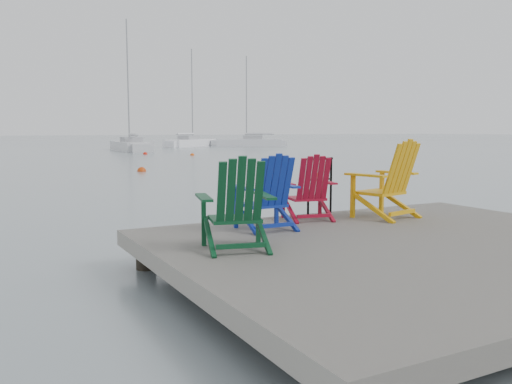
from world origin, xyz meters
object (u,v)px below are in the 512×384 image
handrail (320,180)px  buoy_c (145,154)px  chair_yellow (388,180)px  sailboat_mid (191,143)px  sailboat_near (131,147)px  sailboat_far (250,143)px  buoy_a (317,177)px  chair_blue (268,193)px  buoy_d (192,155)px  chair_green (237,204)px  buoy_b (142,171)px  chair_red (309,188)px

handrail → buoy_c: handrail is taller
handrail → chair_yellow: (0.65, -0.88, 0.05)m
chair_yellow → buoy_c: 34.82m
buoy_c → sailboat_mid: bearing=58.6°
chair_yellow → sailboat_near: 42.52m
sailboat_mid → sailboat_far: (6.80, -1.37, 0.00)m
sailboat_mid → buoy_a: sailboat_mid is taller
chair_blue → sailboat_far: size_ratio=0.10×
sailboat_mid → buoy_d: sailboat_mid is taller
handrail → chair_blue: bearing=-148.6°
sailboat_mid → sailboat_far: bearing=41.3°
sailboat_far → chair_green: bearing=-176.3°
sailboat_near → buoy_a: sailboat_near is taller
chair_green → chair_blue: bearing=60.4°
buoy_a → buoy_b: buoy_b is taller
chair_green → buoy_a: 15.67m
chair_red → chair_blue: bearing=-143.0°
chair_blue → chair_red: 1.03m
handrail → sailboat_far: 54.36m
chair_yellow → buoy_a: size_ratio=3.67×
chair_green → buoy_b: chair_green is taller
buoy_a → chair_green: bearing=-127.8°
buoy_c → buoy_d: size_ratio=1.08×
sailboat_mid → chair_red: bearing=-56.7°
sailboat_mid → buoy_d: (-7.70, -20.13, -0.36)m
sailboat_mid → buoy_a: size_ratio=34.93×
sailboat_near → buoy_a: (-0.76, -30.46, -0.36)m
sailboat_near → buoy_c: sailboat_near is taller
sailboat_near → buoy_a: size_ratio=37.35×
chair_yellow → sailboat_mid: size_ratio=0.10×
chair_red → buoy_a: chair_red is taller
chair_yellow → buoy_b: bearing=73.0°
chair_green → buoy_d: bearing=84.3°
chair_green → chair_yellow: size_ratio=0.89×
buoy_a → sailboat_near: bearing=88.6°
chair_green → buoy_c: bearing=89.9°
handrail → sailboat_mid: bearing=71.0°
chair_blue → sailboat_near: (9.44, 41.89, -0.65)m
buoy_c → buoy_d: buoy_c is taller
chair_red → buoy_b: size_ratio=2.39×
chair_green → sailboat_near: size_ratio=0.09×
buoy_d → chair_red: bearing=-108.3°
sailboat_near → sailboat_far: 17.85m
buoy_c → buoy_b: bearing=-107.1°
sailboat_far → buoy_a: size_ratio=33.14×
chair_red → buoy_c: chair_red is taller
sailboat_near → sailboat_mid: 13.00m
sailboat_mid → buoy_d: bearing=-58.2°
chair_blue → buoy_a: 14.39m
handrail → buoy_d: bearing=72.3°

